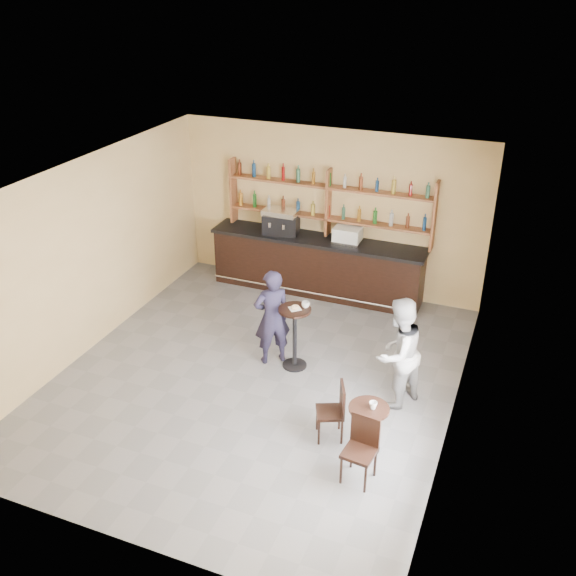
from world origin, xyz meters
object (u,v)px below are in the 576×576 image
at_px(chair_west, 330,412).
at_px(cafe_table, 368,428).
at_px(pastry_case, 348,235).
at_px(patron_second, 398,353).
at_px(man_main, 272,317).
at_px(chair_south, 359,452).
at_px(bar_counter, 317,265).
at_px(pedestal_table, 295,338).
at_px(espresso_machine, 281,221).

bearing_deg(chair_west, cafe_table, 61.09).
bearing_deg(pastry_case, patron_second, -56.52).
bearing_deg(man_main, chair_south, 95.18).
xyz_separation_m(bar_counter, cafe_table, (2.17, -4.13, -0.23)).
distance_m(pedestal_table, chair_south, 2.68).
xyz_separation_m(chair_south, patron_second, (0.05, 1.76, 0.42)).
xyz_separation_m(cafe_table, chair_west, (-0.55, 0.05, 0.08)).
bearing_deg(man_main, espresso_machine, -110.03).
xyz_separation_m(man_main, patron_second, (2.12, -0.36, 0.04)).
height_order(pedestal_table, patron_second, patron_second).
bearing_deg(cafe_table, man_main, 143.14).
relative_size(espresso_machine, chair_south, 0.75).
distance_m(man_main, patron_second, 2.15).
height_order(espresso_machine, patron_second, patron_second).
xyz_separation_m(pastry_case, patron_second, (1.68, -2.97, -0.44)).
xyz_separation_m(espresso_machine, man_main, (0.91, -2.61, -0.56)).
relative_size(bar_counter, pastry_case, 8.17).
height_order(espresso_machine, chair_south, espresso_machine).
bearing_deg(espresso_machine, patron_second, -53.59).
bearing_deg(pedestal_table, pastry_case, 89.03).
bearing_deg(cafe_table, bar_counter, 117.76).
xyz_separation_m(pastry_case, cafe_table, (1.58, -4.13, -0.96)).
distance_m(espresso_machine, cafe_table, 5.17).
distance_m(man_main, cafe_table, 2.57).
relative_size(bar_counter, cafe_table, 6.15).
xyz_separation_m(bar_counter, espresso_machine, (-0.76, 0.00, 0.81)).
distance_m(chair_west, patron_second, 1.36).
distance_m(pedestal_table, man_main, 0.49).
xyz_separation_m(pastry_case, pedestal_table, (-0.04, -2.63, -0.77)).
relative_size(espresso_machine, patron_second, 0.39).
bearing_deg(man_main, bar_counter, -125.86).
distance_m(espresso_machine, pedestal_table, 3.06).
xyz_separation_m(pastry_case, chair_south, (1.63, -4.73, -0.86)).
bearing_deg(patron_second, pedestal_table, -73.73).
relative_size(pastry_case, cafe_table, 0.75).
relative_size(pedestal_table, chair_south, 1.20).
xyz_separation_m(pedestal_table, cafe_table, (1.62, -1.50, -0.19)).
height_order(bar_counter, man_main, man_main).
relative_size(pastry_case, man_main, 0.32).
relative_size(man_main, patron_second, 0.95).
xyz_separation_m(pedestal_table, chair_west, (1.07, -1.45, -0.11)).
relative_size(chair_south, patron_second, 0.52).
bearing_deg(pedestal_table, man_main, 177.80).
xyz_separation_m(chair_west, patron_second, (0.65, 1.11, 0.44)).
bearing_deg(bar_counter, pastry_case, 0.00).
bearing_deg(patron_second, man_main, -72.07).
relative_size(espresso_machine, man_main, 0.41).
bearing_deg(chair_west, man_main, -158.61).
distance_m(chair_south, patron_second, 1.81).
relative_size(pedestal_table, chair_west, 1.26).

